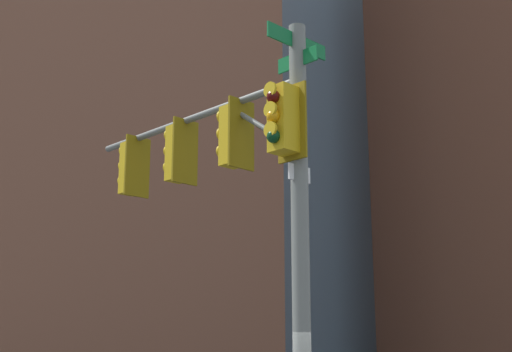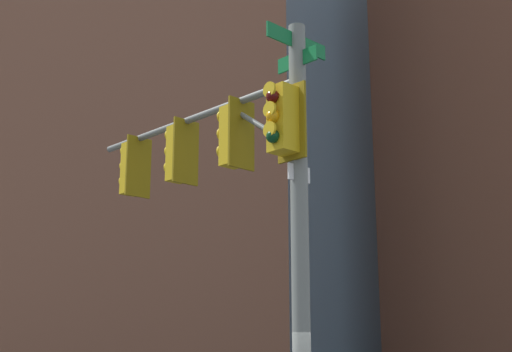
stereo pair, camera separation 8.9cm
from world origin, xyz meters
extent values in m
cylinder|color=slate|center=(0.04, 0.03, 3.55)|extent=(0.26, 0.26, 7.09)
cylinder|color=slate|center=(-0.57, 2.53, 6.21)|extent=(1.34, 5.02, 0.12)
cylinder|color=slate|center=(-0.18, 0.93, 5.76)|extent=(0.33, 1.03, 0.75)
cube|color=#0F6B33|center=(0.04, 0.03, 6.84)|extent=(1.26, 0.34, 0.24)
cube|color=#0F6B33|center=(0.04, 0.03, 6.54)|extent=(0.22, 0.77, 0.24)
cube|color=white|center=(0.04, 0.03, 4.76)|extent=(0.44, 0.14, 0.24)
cube|color=gold|center=(-0.30, 1.42, 5.65)|extent=(0.41, 0.41, 1.00)
cube|color=#7D640C|center=(-0.25, 1.24, 5.65)|extent=(0.54, 0.17, 1.16)
sphere|color=#470A07|center=(-0.35, 1.62, 5.95)|extent=(0.20, 0.20, 0.20)
cylinder|color=gold|center=(-0.36, 1.68, 6.04)|extent=(0.23, 0.09, 0.23)
sphere|color=#F29E0C|center=(-0.35, 1.62, 5.65)|extent=(0.20, 0.20, 0.20)
cylinder|color=gold|center=(-0.36, 1.68, 5.74)|extent=(0.23, 0.09, 0.23)
sphere|color=#0A3819|center=(-0.35, 1.62, 5.35)|extent=(0.20, 0.20, 0.20)
cylinder|color=gold|center=(-0.36, 1.68, 5.44)|extent=(0.23, 0.09, 0.23)
cube|color=gold|center=(-0.64, 2.81, 5.65)|extent=(0.41, 0.41, 1.00)
cube|color=#7D640C|center=(-0.59, 2.62, 5.65)|extent=(0.54, 0.17, 1.16)
sphere|color=#470A07|center=(-0.69, 3.01, 5.95)|extent=(0.20, 0.20, 0.20)
cylinder|color=gold|center=(-0.70, 3.07, 6.04)|extent=(0.23, 0.09, 0.23)
sphere|color=#F29E0C|center=(-0.69, 3.01, 5.65)|extent=(0.20, 0.20, 0.20)
cylinder|color=gold|center=(-0.70, 3.07, 5.74)|extent=(0.23, 0.09, 0.23)
sphere|color=#0A3819|center=(-0.69, 3.01, 5.35)|extent=(0.20, 0.20, 0.20)
cylinder|color=gold|center=(-0.70, 3.07, 5.44)|extent=(0.23, 0.09, 0.23)
cube|color=gold|center=(-0.98, 4.20, 5.65)|extent=(0.41, 0.41, 1.00)
cube|color=#7D640C|center=(-0.93, 4.01, 5.65)|extent=(0.54, 0.17, 1.16)
sphere|color=#470A07|center=(-1.03, 4.40, 5.95)|extent=(0.20, 0.20, 0.20)
cylinder|color=gold|center=(-1.04, 4.46, 6.04)|extent=(0.23, 0.09, 0.23)
sphere|color=#4C330A|center=(-1.03, 4.40, 5.65)|extent=(0.20, 0.20, 0.20)
cylinder|color=gold|center=(-1.04, 4.46, 5.74)|extent=(0.23, 0.09, 0.23)
sphere|color=green|center=(-1.03, 4.40, 5.35)|extent=(0.20, 0.20, 0.20)
cylinder|color=gold|center=(-1.04, 4.46, 5.44)|extent=(0.23, 0.09, 0.23)
cube|color=gold|center=(-0.28, -0.04, 5.51)|extent=(0.41, 0.41, 1.00)
cube|color=#7D640C|center=(-0.09, 0.00, 5.51)|extent=(0.17, 0.54, 1.16)
sphere|color=#470A07|center=(-0.48, -0.09, 5.81)|extent=(0.20, 0.20, 0.20)
cylinder|color=gold|center=(-0.54, -0.11, 5.90)|extent=(0.09, 0.23, 0.23)
sphere|color=#F29E0C|center=(-0.48, -0.09, 5.51)|extent=(0.20, 0.20, 0.20)
cylinder|color=gold|center=(-0.54, -0.11, 5.60)|extent=(0.09, 0.23, 0.23)
sphere|color=#0A3819|center=(-0.48, -0.09, 5.21)|extent=(0.20, 0.20, 0.20)
cylinder|color=gold|center=(-0.54, -0.11, 5.30)|extent=(0.09, 0.23, 0.23)
cube|color=#7A99B2|center=(24.22, 49.46, 27.53)|extent=(31.10, 25.22, 55.07)
camera|label=1|loc=(-5.63, -8.29, 2.18)|focal=50.10mm
camera|label=2|loc=(-5.55, -8.33, 2.18)|focal=50.10mm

